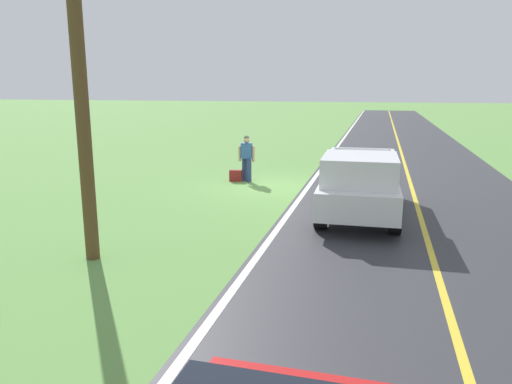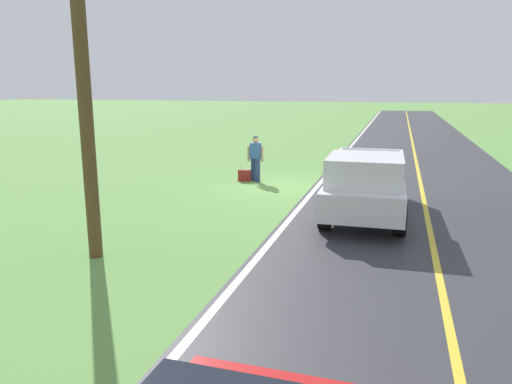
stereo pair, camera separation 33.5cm
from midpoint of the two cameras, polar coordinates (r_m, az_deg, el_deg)
ground_plane at (r=17.55m, az=3.22°, el=0.69°), size 200.00×200.00×0.00m
road_surface at (r=17.15m, az=19.54°, el=-0.27°), size 7.55×120.00×0.00m
lane_edge_line at (r=17.30m, az=7.60°, el=0.45°), size 0.16×117.60×0.00m
lane_centre_line at (r=17.15m, az=19.54°, el=-0.26°), size 0.14×117.60×0.00m
hitchhiker_walking at (r=18.29m, az=0.48°, el=4.30°), size 0.62×0.51×1.75m
suitcase_carried at (r=18.41m, az=-0.85°, el=1.94°), size 0.48×0.24×0.43m
pickup_truck_passing at (r=13.51m, az=13.49°, el=1.04°), size 2.18×5.44×1.82m
utility_pole_roadside at (r=10.28m, az=-18.74°, el=12.26°), size 0.28×0.28×7.26m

